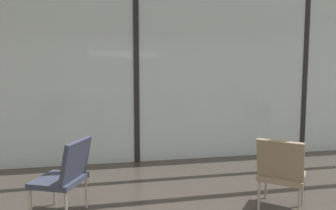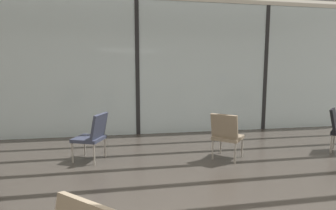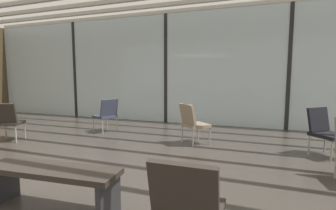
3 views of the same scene
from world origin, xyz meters
The scene contains 6 objects.
glass_curtain_wall centered at (0.00, 5.20, 1.68)m, with size 14.00×0.08×3.36m, color silver.
window_mullion_1 centered at (0.00, 5.20, 1.68)m, with size 0.10×0.12×3.36m, color black.
window_mullion_2 centered at (3.50, 5.20, 1.68)m, with size 0.10×0.12×3.36m, color black.
parked_airplane centered at (-1.52, 11.09, 2.04)m, with size 12.49×4.09×4.09m.
lounge_chair_2 centered at (-0.94, 3.27, 0.49)m, with size 0.67×0.64×0.87m.
lounge_chair_6 centered at (1.45, 2.88, 0.49)m, with size 0.71×0.71×0.87m.
Camera 1 is at (-0.39, 0.21, 1.50)m, focal length 28.66 mm.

